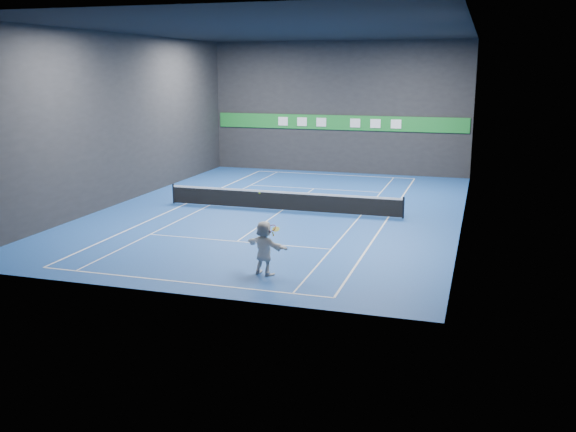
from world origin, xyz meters
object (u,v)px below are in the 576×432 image
(tennis_ball, at_px, (260,193))
(tennis_racket, at_px, (272,229))
(tennis_net, at_px, (282,200))
(player, at_px, (264,248))

(tennis_ball, bearing_deg, tennis_racket, -14.10)
(tennis_ball, distance_m, tennis_net, 10.62)
(player, bearing_deg, tennis_ball, -16.47)
(tennis_net, height_order, tennis_racket, tennis_racket)
(player, height_order, tennis_ball, tennis_ball)
(player, height_order, tennis_net, player)
(tennis_ball, xyz_separation_m, tennis_racket, (0.51, -0.13, -1.24))
(tennis_ball, bearing_deg, player, -39.18)
(tennis_ball, height_order, tennis_racket, tennis_ball)
(tennis_racket, bearing_deg, tennis_net, 105.67)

